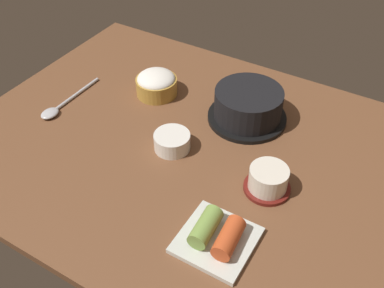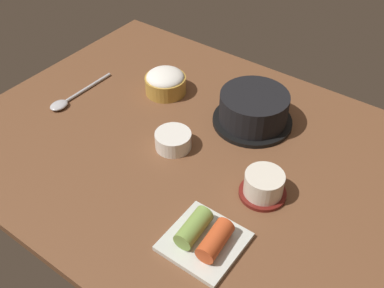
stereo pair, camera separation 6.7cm
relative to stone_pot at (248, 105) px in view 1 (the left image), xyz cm
name	(u,v)px [view 1 (the left image)]	position (x,y,z in cm)	size (l,w,h in cm)	color
dining_table	(189,149)	(-6.88, -15.06, -4.95)	(100.00, 76.00, 2.00)	brown
stone_pot	(248,105)	(0.00, 0.00, 0.00)	(18.46, 18.46, 7.83)	black
rice_bowl	(156,83)	(-23.89, -2.27, -0.88)	(10.26, 10.26, 6.14)	#B78C38
tea_cup_with_saucer	(268,180)	(12.95, -18.12, -1.32)	(9.33, 9.33, 5.33)	maroon
banchan_cup_center	(172,141)	(-9.63, -17.47, -1.96)	(7.92, 7.92, 3.72)	white
kimchi_plate	(217,236)	(10.36, -34.30, -2.22)	(12.91, 12.91, 4.55)	silver
spoon	(59,107)	(-40.68, -19.69, -3.34)	(3.60, 19.77, 1.35)	#B7B7BC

